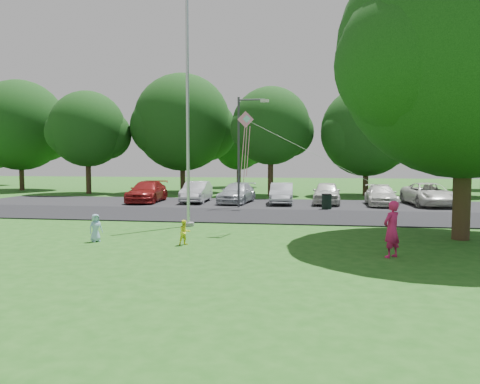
# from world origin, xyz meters

# --- Properties ---
(ground) EXTENTS (120.00, 120.00, 0.00)m
(ground) POSITION_xyz_m (0.00, 0.00, 0.00)
(ground) COLOR #1E5616
(ground) RESTS_ON ground
(park_road) EXTENTS (60.00, 6.00, 0.06)m
(park_road) POSITION_xyz_m (0.00, 9.00, 0.03)
(park_road) COLOR black
(park_road) RESTS_ON ground
(parking_strip) EXTENTS (42.00, 7.00, 0.06)m
(parking_strip) POSITION_xyz_m (0.00, 15.50, 0.03)
(parking_strip) COLOR black
(parking_strip) RESTS_ON ground
(flagpole) EXTENTS (0.50, 0.50, 10.00)m
(flagpole) POSITION_xyz_m (-3.50, 5.00, 4.17)
(flagpole) COLOR #B7BABF
(flagpole) RESTS_ON ground
(street_lamp) EXTENTS (1.86, 0.26, 6.61)m
(street_lamp) POSITION_xyz_m (-2.28, 12.81, 3.97)
(street_lamp) COLOR #3F3F44
(street_lamp) RESTS_ON ground
(trash_can) EXTENTS (0.59, 0.59, 0.94)m
(trash_can) POSITION_xyz_m (2.66, 12.63, 0.47)
(trash_can) COLOR black
(trash_can) RESTS_ON ground
(big_tree) EXTENTS (9.74, 9.18, 11.40)m
(big_tree) POSITION_xyz_m (7.17, 3.18, 6.58)
(big_tree) COLOR #332316
(big_tree) RESTS_ON ground
(tree_row) EXTENTS (64.35, 11.94, 10.88)m
(tree_row) POSITION_xyz_m (1.59, 24.23, 5.71)
(tree_row) COLOR #332316
(tree_row) RESTS_ON ground
(horizon_trees) EXTENTS (77.46, 7.20, 7.02)m
(horizon_trees) POSITION_xyz_m (4.06, 33.88, 4.30)
(horizon_trees) COLOR #332316
(horizon_trees) RESTS_ON ground
(parked_cars) EXTENTS (20.74, 5.58, 1.44)m
(parked_cars) POSITION_xyz_m (0.38, 15.50, 0.74)
(parked_cars) COLOR maroon
(parked_cars) RESTS_ON ground
(woman) EXTENTS (0.73, 0.73, 1.70)m
(woman) POSITION_xyz_m (4.25, -0.43, 0.85)
(woman) COLOR #C51A59
(woman) RESTS_ON ground
(child_yellow) EXTENTS (0.53, 0.53, 0.86)m
(child_yellow) POSITION_xyz_m (-2.42, 0.57, 0.43)
(child_yellow) COLOR #FBFB27
(child_yellow) RESTS_ON ground
(child_blue) EXTENTS (0.55, 0.58, 0.99)m
(child_blue) POSITION_xyz_m (-5.72, 0.69, 0.50)
(child_blue) COLOR #95C2E5
(child_blue) RESTS_ON ground
(kite) EXTENTS (5.33, 4.30, 2.90)m
(kite) POSITION_xyz_m (-0.65, 3.50, 4.04)
(kite) COLOR pink
(kite) RESTS_ON ground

